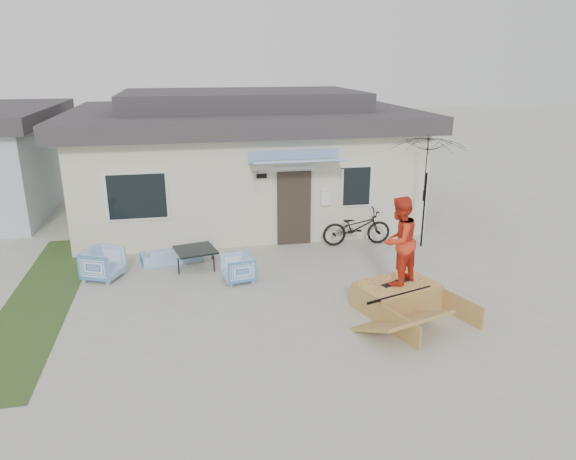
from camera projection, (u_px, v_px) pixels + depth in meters
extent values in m
plane|color=#A7A594|center=(291.00, 319.00, 10.71)|extent=(90.00, 90.00, 0.00)
cube|color=#2A431D|center=(42.00, 298.00, 11.61)|extent=(1.40, 8.00, 0.01)
cube|color=beige|center=(243.00, 169.00, 17.71)|extent=(10.00, 7.00, 3.00)
cube|color=#2F2F36|center=(242.00, 116.00, 17.17)|extent=(10.80, 7.80, 0.50)
cube|color=#2F2F36|center=(242.00, 99.00, 17.00)|extent=(7.50, 4.50, 0.60)
cube|color=#302820|center=(294.00, 208.00, 14.73)|extent=(0.95, 0.08, 2.10)
cube|color=white|center=(137.00, 196.00, 13.79)|extent=(1.60, 0.06, 1.30)
cube|color=white|center=(356.00, 186.00, 14.90)|extent=(0.90, 0.06, 1.20)
cube|color=#3273BA|center=(298.00, 162.00, 13.82)|extent=(2.50, 1.09, 0.29)
imported|color=#3273BA|center=(171.00, 251.00, 13.60)|extent=(1.60, 0.78, 0.60)
imported|color=#3273BA|center=(103.00, 262.00, 12.54)|extent=(1.01, 1.04, 0.83)
imported|color=#3273BA|center=(238.00, 267.00, 12.42)|extent=(0.75, 0.79, 0.71)
cube|color=black|center=(196.00, 258.00, 13.32)|extent=(1.15, 1.15, 0.47)
imported|color=black|center=(357.00, 223.00, 14.80)|extent=(1.97, 0.75, 1.25)
cylinder|color=black|center=(424.00, 210.00, 14.53)|extent=(0.05, 0.05, 2.10)
imported|color=black|center=(426.00, 185.00, 14.32)|extent=(2.39, 2.28, 0.90)
cube|color=black|center=(396.00, 282.00, 11.07)|extent=(0.74, 0.44, 0.05)
imported|color=red|center=(399.00, 239.00, 10.78)|extent=(1.14, 1.09, 1.86)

